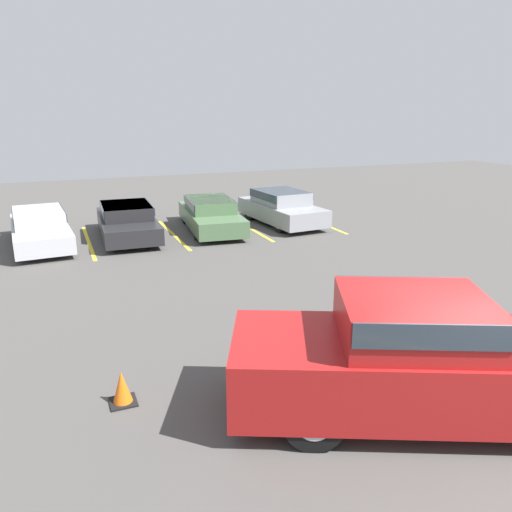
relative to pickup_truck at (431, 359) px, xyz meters
The scene contains 12 objects.
ground_plane 1.20m from the pickup_truck, 41.07° to the right, with size 60.00×60.00×0.00m, color #4C4947.
stall_stripe_b 13.05m from the pickup_truck, 106.94° to the left, with size 0.12×4.83×0.01m, color yellow.
stall_stripe_c 12.52m from the pickup_truck, 93.92° to the left, with size 0.12×4.83×0.01m, color yellow.
stall_stripe_d 12.66m from the pickup_truck, 80.48° to the left, with size 0.12×4.83×0.01m, color yellow.
stall_stripe_e 13.46m from the pickup_truck, 68.01° to the left, with size 0.12×4.83×0.01m, color yellow.
pickup_truck is the anchor object (origin of this frame).
parked_sedan_a 13.69m from the pickup_truck, 112.64° to the left, with size 2.00×4.67×1.19m.
parked_sedan_b 12.86m from the pickup_truck, 100.89° to the left, with size 2.02×4.56×1.18m.
parked_sedan_c 12.68m from the pickup_truck, 87.08° to the left, with size 2.22×4.86×1.17m.
parked_sedan_d 13.05m from the pickup_truck, 74.25° to the left, with size 2.10×4.44×1.32m.
traffic_cone 4.64m from the pickup_truck, 153.66° to the left, with size 0.41×0.41×0.53m.
wheel_stop_curb 15.26m from the pickup_truck, 85.57° to the left, with size 1.92×0.20×0.14m, color #B7B2A8.
Camera 1 is at (-5.37, -4.50, 4.35)m, focal length 35.00 mm.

